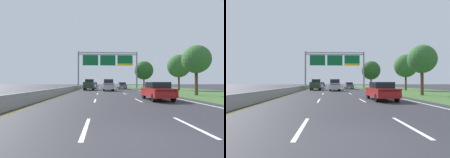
% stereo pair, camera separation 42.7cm
% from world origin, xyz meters
% --- Properties ---
extents(ground_plane, '(220.00, 220.00, 0.00)m').
position_xyz_m(ground_plane, '(0.00, 35.00, 0.00)').
color(ground_plane, '#2B2B30').
extents(lane_striping, '(11.96, 106.00, 0.01)m').
position_xyz_m(lane_striping, '(0.00, 34.54, 0.00)').
color(lane_striping, white).
rests_on(lane_striping, ground).
extents(grass_verge_right, '(14.00, 110.00, 0.02)m').
position_xyz_m(grass_verge_right, '(13.95, 35.00, 0.01)').
color(grass_verge_right, '#3D602D').
rests_on(grass_verge_right, ground).
extents(median_barrier_concrete, '(0.60, 110.00, 0.85)m').
position_xyz_m(median_barrier_concrete, '(-6.60, 35.00, 0.35)').
color(median_barrier_concrete, gray).
rests_on(median_barrier_concrete, ground).
extents(overhead_sign_gantry, '(15.06, 0.42, 9.28)m').
position_xyz_m(overhead_sign_gantry, '(0.30, 39.86, 6.62)').
color(overhead_sign_gantry, gray).
rests_on(overhead_sign_gantry, ground).
extents(pickup_truck_darkgreen, '(2.03, 5.41, 2.20)m').
position_xyz_m(pickup_truck_darkgreen, '(-3.77, 31.73, 1.07)').
color(pickup_truck_darkgreen, '#193D23').
rests_on(pickup_truck_darkgreen, ground).
extents(car_silver_centre_lane_suv, '(1.96, 4.72, 2.11)m').
position_xyz_m(car_silver_centre_lane_suv, '(-0.06, 28.12, 1.10)').
color(car_silver_centre_lane_suv, '#B2B5BA').
rests_on(car_silver_centre_lane_suv, ground).
extents(car_black_left_lane_sedan, '(1.94, 4.45, 1.57)m').
position_xyz_m(car_black_left_lane_sedan, '(-3.69, 58.04, 0.82)').
color(car_black_left_lane_sedan, black).
rests_on(car_black_left_lane_sedan, ground).
extents(car_white_left_lane_sedan, '(1.87, 4.42, 1.57)m').
position_xyz_m(car_white_left_lane_sedan, '(-3.56, 41.67, 0.82)').
color(car_white_left_lane_sedan, silver).
rests_on(car_white_left_lane_sedan, ground).
extents(car_red_right_lane_sedan, '(1.87, 4.42, 1.57)m').
position_xyz_m(car_red_right_lane_sedan, '(3.54, 10.62, 0.82)').
color(car_red_right_lane_sedan, maroon).
rests_on(car_red_right_lane_sedan, ground).
extents(car_grey_right_lane_sedan, '(1.94, 4.45, 1.57)m').
position_xyz_m(car_grey_right_lane_sedan, '(3.81, 39.42, 0.82)').
color(car_grey_right_lane_sedan, slate).
rests_on(car_grey_right_lane_sedan, ground).
extents(roadside_tree_near, '(3.34, 3.34, 5.98)m').
position_xyz_m(roadside_tree_near, '(9.97, 15.89, 4.28)').
color(roadside_tree_near, '#4C3823').
rests_on(roadside_tree_near, ground).
extents(roadside_tree_mid, '(4.46, 4.46, 7.00)m').
position_xyz_m(roadside_tree_mid, '(13.80, 29.23, 4.76)').
color(roadside_tree_mid, '#4C3823').
rests_on(roadside_tree_mid, ground).
extents(roadside_tree_far, '(4.88, 4.88, 7.15)m').
position_xyz_m(roadside_tree_far, '(9.82, 41.31, 4.70)').
color(roadside_tree_far, '#4C3823').
rests_on(roadside_tree_far, ground).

